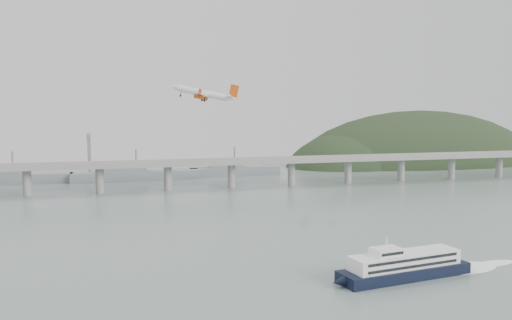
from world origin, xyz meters
name	(u,v)px	position (x,y,z in m)	size (l,w,h in m)	color
ground	(290,256)	(0.00, 0.00, 0.00)	(900.00, 900.00, 0.00)	slate
bridge	(205,166)	(-1.15, 200.00, 17.65)	(800.00, 22.00, 23.90)	gray
headland	(430,179)	(285.18, 331.75, -19.34)	(365.00, 155.00, 156.00)	black
distant_fleet	(5,177)	(-155.36, 265.08, 6.22)	(453.00, 60.90, 40.00)	slate
ferry	(404,266)	(31.20, -39.09, 4.45)	(86.69, 24.15, 16.39)	black
airliner	(204,94)	(-19.91, 93.02, 70.88)	(37.27, 35.07, 11.05)	silver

